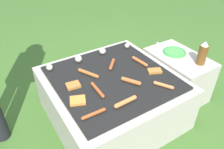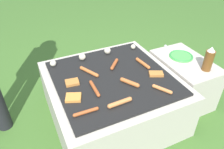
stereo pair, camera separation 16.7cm
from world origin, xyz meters
The scene contains 18 objects.
ground_plane centered at (0.00, 0.00, 0.00)m, with size 14.00×14.00×0.00m, color #3D6628.
grill centered at (0.00, 0.00, 0.20)m, with size 0.97×0.97×0.41m.
side_ledge centered at (0.68, -0.06, 0.21)m, with size 0.37×0.58×0.41m.
sausage_back_left centered at (-0.18, -0.09, 0.42)m, with size 0.03×0.19×0.03m.
sausage_mid_left centered at (0.25, -0.30, 0.42)m, with size 0.09×0.14×0.03m.
sausage_mid_right centered at (-0.09, -0.30, 0.43)m, with size 0.18×0.04×0.03m.
sausage_back_right centered at (0.08, -0.14, 0.43)m, with size 0.10×0.14×0.03m.
sausage_front_right centered at (-0.14, 0.12, 0.42)m, with size 0.10×0.18×0.03m.
sausage_back_center centered at (0.30, 0.05, 0.42)m, with size 0.04×0.18×0.03m.
sausage_front_center centered at (-0.31, -0.28, 0.42)m, with size 0.17×0.03×0.02m.
sausage_front_left centered at (0.09, 0.13, 0.42)m, with size 0.12×0.13×0.03m.
bread_slice_right centered at (0.32, -0.13, 0.42)m, with size 0.13×0.10×0.02m.
bread_slice_center centered at (-0.30, 0.05, 0.42)m, with size 0.11×0.09×0.02m.
bread_slice_left centered at (-0.34, -0.12, 0.42)m, with size 0.13×0.12×0.02m.
mushroom_row centered at (-0.03, 0.34, 0.44)m, with size 0.79×0.07×0.06m.
plate_colorful centered at (0.68, 0.01, 0.42)m, with size 0.20×0.20×0.02m.
condiment_bottle centered at (0.73, -0.23, 0.51)m, with size 0.07×0.07×0.21m.
fork_utensil centered at (0.69, 0.16, 0.41)m, with size 0.04×0.20×0.01m.
Camera 2 is at (-0.58, -1.23, 1.39)m, focal length 35.00 mm.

